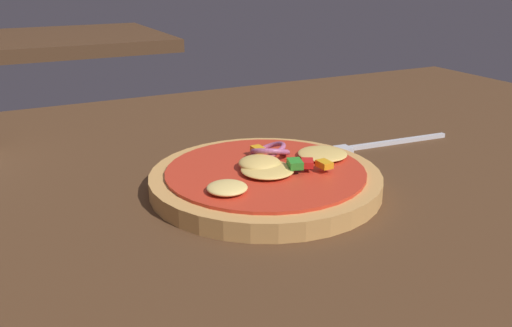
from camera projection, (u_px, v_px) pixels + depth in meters
name	position (u px, v px, depth m)	size (l,w,h in m)	color
dining_table	(199.00, 204.00, 0.54)	(1.40, 0.81, 0.04)	#4C301C
pizza	(266.00, 178.00, 0.52)	(0.22, 0.22, 0.04)	tan
fork	(375.00, 145.00, 0.65)	(0.19, 0.03, 0.01)	silver
background_table	(60.00, 41.00, 1.70)	(0.63, 0.55, 0.04)	#4C301C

